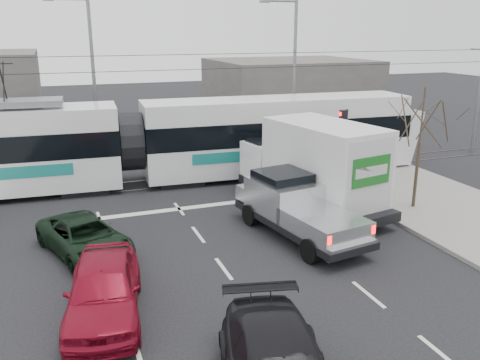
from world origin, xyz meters
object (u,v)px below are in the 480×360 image
object	(u,v)px
traffic_signal	(343,131)
silver_pickup	(294,206)
bare_tree	(422,121)
green_car	(85,237)
box_truck	(314,167)
navy_pickup	(314,163)
street_lamp_far	(90,71)
street_lamp_near	(292,68)
red_car	(104,289)
tram	(130,143)

from	to	relation	value
traffic_signal	silver_pickup	size ratio (longest dim) A/B	0.57
bare_tree	green_car	bearing A→B (deg)	179.19
box_truck	navy_pickup	xyz separation A→B (m)	(1.80, 3.25, -0.81)
box_truck	street_lamp_far	bearing A→B (deg)	112.25
navy_pickup	green_car	bearing A→B (deg)	-175.03
street_lamp_near	red_car	size ratio (longest dim) A/B	1.93
tram	navy_pickup	world-z (taller)	tram
navy_pickup	bare_tree	bearing A→B (deg)	-82.73
traffic_signal	silver_pickup	bearing A→B (deg)	-136.21
navy_pickup	silver_pickup	bearing A→B (deg)	-142.13
street_lamp_near	street_lamp_far	bearing A→B (deg)	170.13
silver_pickup	green_car	bearing A→B (deg)	164.69
bare_tree	red_car	bearing A→B (deg)	-162.94
street_lamp_far	tram	size ratio (longest dim) A/B	0.31
traffic_signal	street_lamp_near	distance (m)	7.91
bare_tree	street_lamp_near	xyz separation A→B (m)	(-0.29, 11.50, 1.32)
silver_pickup	tram	bearing A→B (deg)	110.28
street_lamp_far	street_lamp_near	bearing A→B (deg)	-9.87
green_car	street_lamp_far	bearing A→B (deg)	64.06
bare_tree	navy_pickup	world-z (taller)	bare_tree
street_lamp_far	green_car	size ratio (longest dim) A/B	2.04
bare_tree	tram	bearing A→B (deg)	144.04
traffic_signal	green_car	xyz separation A→B (m)	(-12.21, -3.81, -2.13)
street_lamp_far	box_truck	world-z (taller)	street_lamp_far
tram	bare_tree	bearing A→B (deg)	-32.57
red_car	silver_pickup	bearing A→B (deg)	34.78
silver_pickup	box_truck	xyz separation A→B (m)	(1.93, 2.13, 0.78)
bare_tree	street_lamp_near	world-z (taller)	street_lamp_near
traffic_signal	green_car	bearing A→B (deg)	-162.68
silver_pickup	green_car	world-z (taller)	silver_pickup
street_lamp_near	box_truck	bearing A→B (deg)	-110.44
navy_pickup	street_lamp_far	bearing A→B (deg)	120.29
tram	box_truck	bearing A→B (deg)	-39.58
street_lamp_near	street_lamp_far	distance (m)	11.67
street_lamp_near	bare_tree	bearing A→B (deg)	-88.58
silver_pickup	red_car	xyz separation A→B (m)	(-7.20, -3.43, -0.30)
silver_pickup	navy_pickup	world-z (taller)	silver_pickup
tram	box_truck	world-z (taller)	tram
traffic_signal	red_car	distance (m)	14.57
street_lamp_near	tram	bearing A→B (deg)	-159.89
bare_tree	silver_pickup	size ratio (longest dim) A/B	0.79
bare_tree	tram	xyz separation A→B (m)	(-10.63, 7.71, -1.69)
traffic_signal	box_truck	bearing A→B (deg)	-139.38
street_lamp_near	green_car	distance (m)	17.85
green_car	box_truck	bearing A→B (deg)	-11.08
silver_pickup	red_car	bearing A→B (deg)	-163.78
silver_pickup	box_truck	size ratio (longest dim) A/B	0.80
street_lamp_far	silver_pickup	size ratio (longest dim) A/B	1.43
bare_tree	navy_pickup	bearing A→B (deg)	114.69
bare_tree	box_truck	xyz separation A→B (m)	(-4.00, 1.54, -1.92)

